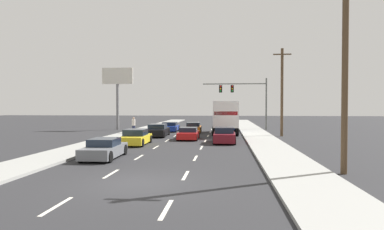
% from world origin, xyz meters
% --- Properties ---
extents(ground_plane, '(140.00, 140.00, 0.00)m').
position_xyz_m(ground_plane, '(0.00, 25.00, 0.00)').
color(ground_plane, '#2B2B2D').
extents(sidewalk_right, '(2.96, 80.00, 0.14)m').
position_xyz_m(sidewalk_right, '(6.73, 20.00, 0.07)').
color(sidewalk_right, '#9E9E99').
rests_on(sidewalk_right, ground_plane).
extents(sidewalk_left, '(2.96, 80.00, 0.14)m').
position_xyz_m(sidewalk_left, '(-6.73, 20.00, 0.07)').
color(sidewalk_left, '#9E9E99').
rests_on(sidewalk_left, ground_plane).
extents(lane_markings, '(3.54, 62.00, 0.01)m').
position_xyz_m(lane_markings, '(0.00, 21.68, 0.00)').
color(lane_markings, silver).
rests_on(lane_markings, ground_plane).
extents(car_blue, '(2.02, 4.04, 1.13)m').
position_xyz_m(car_blue, '(-3.23, 27.48, 0.52)').
color(car_blue, '#1E389E').
rests_on(car_blue, ground_plane).
extents(car_black, '(2.10, 4.74, 1.25)m').
position_xyz_m(car_black, '(-3.38, 20.79, 0.58)').
color(car_black, black).
rests_on(car_black, ground_plane).
extents(car_yellow, '(1.99, 4.17, 1.24)m').
position_xyz_m(car_yellow, '(-3.64, 13.21, 0.57)').
color(car_yellow, yellow).
rests_on(car_yellow, ground_plane).
extents(car_gray, '(1.93, 4.23, 1.17)m').
position_xyz_m(car_gray, '(-3.64, 6.13, 0.54)').
color(car_gray, slate).
rests_on(car_gray, ground_plane).
extents(car_orange, '(1.95, 4.11, 1.18)m').
position_xyz_m(car_orange, '(-0.23, 26.01, 0.53)').
color(car_orange, orange).
rests_on(car_orange, ground_plane).
extents(car_red, '(1.92, 4.11, 1.12)m').
position_xyz_m(car_red, '(0.08, 17.93, 0.51)').
color(car_red, red).
rests_on(car_red, ground_plane).
extents(box_truck, '(2.85, 8.79, 3.54)m').
position_xyz_m(box_truck, '(3.41, 23.80, 2.02)').
color(box_truck, white).
rests_on(box_truck, ground_plane).
extents(car_maroon, '(1.85, 4.25, 1.31)m').
position_xyz_m(car_maroon, '(3.37, 15.30, 0.60)').
color(car_maroon, maroon).
rests_on(car_maroon, ground_plane).
extents(traffic_signal_mast, '(8.36, 0.69, 6.70)m').
position_xyz_m(traffic_signal_mast, '(5.31, 31.73, 4.86)').
color(traffic_signal_mast, '#595B56').
rests_on(traffic_signal_mast, ground_plane).
extents(utility_pole_near, '(1.80, 0.28, 10.05)m').
position_xyz_m(utility_pole_near, '(8.79, 2.68, 5.17)').
color(utility_pole_near, brown).
rests_on(utility_pole_near, ground_plane).
extents(utility_pole_mid, '(1.80, 0.28, 8.92)m').
position_xyz_m(utility_pole_mid, '(9.18, 22.10, 4.60)').
color(utility_pole_mid, brown).
rests_on(utility_pole_mid, ground_plane).
extents(roadside_billboard, '(4.05, 0.36, 8.02)m').
position_xyz_m(roadside_billboard, '(-10.44, 29.75, 5.73)').
color(roadside_billboard, slate).
rests_on(roadside_billboard, ground_plane).
extents(pedestrian_near_corner, '(0.38, 0.38, 1.73)m').
position_xyz_m(pedestrian_near_corner, '(-6.50, 23.06, 1.00)').
color(pedestrian_near_corner, '#1E233F').
rests_on(pedestrian_near_corner, sidewalk_left).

